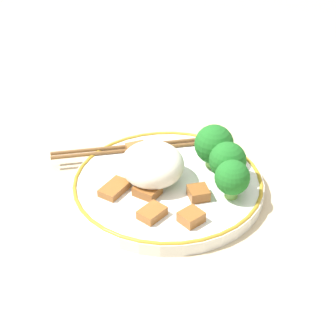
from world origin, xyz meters
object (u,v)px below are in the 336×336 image
object	(u,v)px
broccoli_back_left	(232,178)
broccoli_back_center	(228,161)
broccoli_back_right	(214,145)
chopsticks	(137,147)
plate	(168,185)

from	to	relation	value
broccoli_back_left	broccoli_back_center	distance (m)	0.03
broccoli_back_right	chopsticks	xyz separation A→B (m)	(-0.07, -0.08, -0.03)
chopsticks	broccoli_back_center	bearing A→B (deg)	39.23
broccoli_back_center	broccoli_back_right	size ratio (longest dim) A/B	0.92
broccoli_back_center	broccoli_back_right	world-z (taller)	broccoli_back_right
broccoli_back_left	chopsticks	xyz separation A→B (m)	(-0.14, -0.08, -0.02)
broccoli_back_left	chopsticks	bearing A→B (deg)	-150.64
plate	broccoli_back_right	bearing A→B (deg)	103.04
broccoli_back_left	broccoli_back_right	distance (m)	0.07
broccoli_back_right	chopsticks	size ratio (longest dim) A/B	0.25
plate	broccoli_back_left	world-z (taller)	broccoli_back_left
broccoli_back_right	chopsticks	world-z (taller)	broccoli_back_right
broccoli_back_right	broccoli_back_left	bearing A→B (deg)	-4.35
plate	broccoli_back_right	world-z (taller)	broccoli_back_right
broccoli_back_center	broccoli_back_right	bearing A→B (deg)	-175.35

